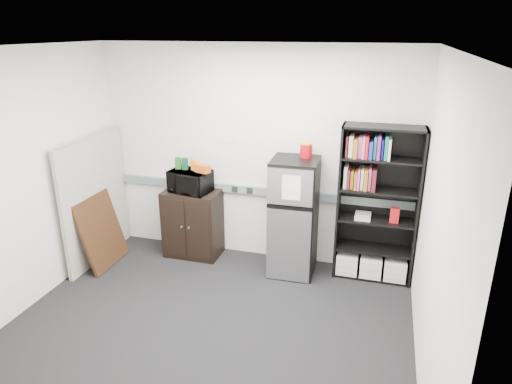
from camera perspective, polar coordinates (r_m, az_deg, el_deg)
floor at (r=4.79m, az=-6.29°, el=-16.85°), size 4.00×4.00×0.00m
wall_back at (r=5.70m, az=-0.19°, el=4.56°), size 4.00×0.02×2.70m
wall_right at (r=3.86m, az=21.64°, el=-4.57°), size 0.02×3.50×2.70m
wall_left at (r=5.22m, az=-27.70°, el=0.76°), size 0.02×3.50×2.70m
ceiling at (r=3.85m, az=-7.86°, el=17.39°), size 4.00×3.50×0.02m
electrical_raceway at (r=5.81m, az=-0.26°, el=0.20°), size 3.92×0.05×0.10m
wall_note at (r=5.75m, az=-3.58°, el=6.71°), size 0.14×0.00×0.10m
bookshelf at (r=5.45m, az=14.89°, el=-1.71°), size 0.90×0.34×1.85m
cubicle_partition at (r=6.10m, az=-19.44°, el=-0.88°), size 0.06×1.30×1.62m
cabinet at (r=6.03m, az=-7.90°, el=-3.88°), size 0.71×0.47×0.89m
microwave at (r=5.81m, az=-8.24°, el=1.33°), size 0.55×0.42×0.28m
snack_box_a at (r=5.85m, az=-9.70°, el=3.57°), size 0.08×0.06×0.15m
snack_box_b at (r=5.81m, az=-8.87°, el=3.51°), size 0.08×0.06×0.15m
snack_box_c at (r=5.76m, az=-7.74°, el=3.37°), size 0.08×0.07×0.14m
snack_bag at (r=5.67m, az=-6.70°, el=2.94°), size 0.20×0.15×0.10m
refrigerator at (r=5.47m, az=4.71°, el=-3.19°), size 0.55×0.58×1.44m
coffee_can at (r=5.31m, az=6.29°, el=5.36°), size 0.15×0.15×0.20m
framed_poster at (r=6.05m, az=-18.77°, el=-4.58°), size 0.28×0.71×0.90m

